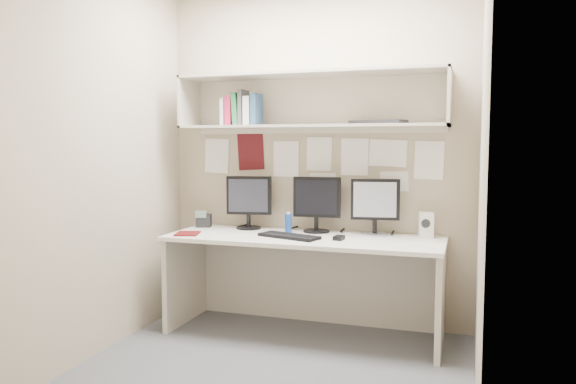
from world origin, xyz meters
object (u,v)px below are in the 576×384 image
(monitor_center, at_px, (317,202))
(monitor_right, at_px, (375,204))
(desk, at_px, (304,285))
(desk_phone, at_px, (204,220))
(maroon_notebook, at_px, (187,234))
(monitor_left, at_px, (249,200))
(keyboard, at_px, (289,236))
(speaker, at_px, (426,225))

(monitor_center, xyz_separation_m, monitor_right, (0.44, 0.00, -0.00))
(desk, bearing_deg, desk_phone, 168.24)
(desk, xyz_separation_m, maroon_notebook, (-0.85, -0.18, 0.37))
(monitor_left, xyz_separation_m, monitor_right, (1.00, 0.00, -0.00))
(monitor_right, height_order, maroon_notebook, monitor_right)
(desk_phone, bearing_deg, monitor_center, -13.22)
(desk, height_order, monitor_right, monitor_right)
(monitor_center, xyz_separation_m, desk_phone, (-0.94, -0.03, -0.18))
(monitor_right, xyz_separation_m, maroon_notebook, (-1.33, -0.40, -0.22))
(keyboard, distance_m, speaker, 0.98)
(speaker, distance_m, maroon_notebook, 1.74)
(monitor_right, bearing_deg, desk_phone, 171.04)
(monitor_center, bearing_deg, monitor_right, -4.92)
(monitor_center, relative_size, maroon_notebook, 2.09)
(desk, bearing_deg, monitor_right, 24.57)
(monitor_left, distance_m, monitor_right, 1.00)
(keyboard, bearing_deg, desk_phone, 179.63)
(monitor_center, height_order, maroon_notebook, monitor_center)
(desk, xyz_separation_m, keyboard, (-0.08, -0.09, 0.37))
(speaker, bearing_deg, keyboard, -176.75)
(monitor_right, distance_m, keyboard, 0.68)
(desk, bearing_deg, monitor_left, 157.04)
(monitor_center, bearing_deg, maroon_notebook, -160.49)
(keyboard, xyz_separation_m, speaker, (0.93, 0.31, 0.08))
(desk, height_order, desk_phone, desk_phone)
(keyboard, bearing_deg, desk, 66.61)
(desk, xyz_separation_m, monitor_center, (0.04, 0.22, 0.60))
(speaker, xyz_separation_m, maroon_notebook, (-1.70, -0.40, -0.09))
(speaker, height_order, maroon_notebook, speaker)
(monitor_right, relative_size, desk_phone, 3.02)
(speaker, bearing_deg, desk_phone, 165.94)
(keyboard, xyz_separation_m, desk_phone, (-0.82, 0.28, 0.04))
(monitor_left, xyz_separation_m, speaker, (1.37, -0.01, -0.14))
(monitor_center, distance_m, keyboard, 0.40)
(monitor_center, relative_size, speaker, 2.31)
(monitor_center, bearing_deg, desk, -104.33)
(monitor_left, bearing_deg, desk, -33.18)
(keyboard, xyz_separation_m, maroon_notebook, (-0.76, -0.09, -0.01))
(desk, distance_m, speaker, 0.99)
(monitor_left, height_order, desk_phone, monitor_left)
(speaker, bearing_deg, monitor_center, 164.64)
(desk, relative_size, monitor_center, 4.76)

